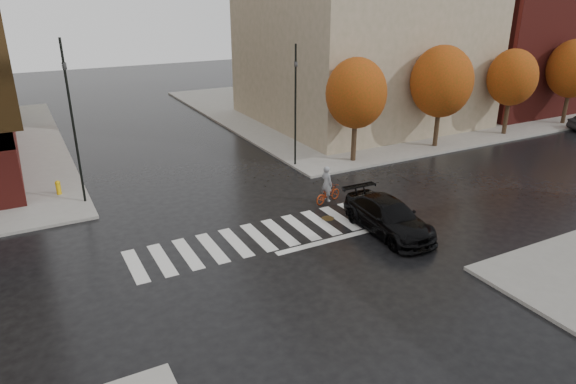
# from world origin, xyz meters

# --- Properties ---
(ground) EXTENTS (120.00, 120.00, 0.00)m
(ground) POSITION_xyz_m (0.00, 0.00, 0.00)
(ground) COLOR black
(ground) RESTS_ON ground
(sidewalk_ne) EXTENTS (30.00, 30.00, 0.15)m
(sidewalk_ne) POSITION_xyz_m (21.00, 21.00, 0.07)
(sidewalk_ne) COLOR gray
(sidewalk_ne) RESTS_ON ground
(crosswalk) EXTENTS (12.00, 3.00, 0.01)m
(crosswalk) POSITION_xyz_m (0.00, 0.50, 0.01)
(crosswalk) COLOR silver
(crosswalk) RESTS_ON ground
(building_ne_tan) EXTENTS (16.00, 16.00, 18.00)m
(building_ne_tan) POSITION_xyz_m (17.00, 17.00, 9.15)
(building_ne_tan) COLOR gray
(building_ne_tan) RESTS_ON sidewalk_ne
(building_ne_brick) EXTENTS (14.00, 14.00, 14.00)m
(building_ne_brick) POSITION_xyz_m (33.00, 16.00, 7.15)
(building_ne_brick) COLOR maroon
(building_ne_brick) RESTS_ON sidewalk_ne
(tree_ne_a) EXTENTS (3.80, 3.80, 6.50)m
(tree_ne_a) POSITION_xyz_m (10.00, 7.40, 4.46)
(tree_ne_a) COLOR #301F15
(tree_ne_a) RESTS_ON sidewalk_ne
(tree_ne_b) EXTENTS (4.20, 4.20, 6.89)m
(tree_ne_b) POSITION_xyz_m (17.00, 7.40, 4.62)
(tree_ne_b) COLOR #301F15
(tree_ne_b) RESTS_ON sidewalk_ne
(tree_ne_c) EXTENTS (3.60, 3.60, 6.31)m
(tree_ne_c) POSITION_xyz_m (24.00, 7.40, 4.37)
(tree_ne_c) COLOR #301F15
(tree_ne_c) RESTS_ON sidewalk_ne
(tree_ne_d) EXTENTS (4.00, 4.00, 6.70)m
(tree_ne_d) POSITION_xyz_m (31.00, 7.40, 4.54)
(tree_ne_d) COLOR #301F15
(tree_ne_d) RESTS_ON sidewalk_ne
(sedan) EXTENTS (2.30, 5.33, 1.53)m
(sedan) POSITION_xyz_m (5.50, -1.80, 0.76)
(sedan) COLOR black
(sedan) RESTS_ON ground
(cyclist) EXTENTS (1.88, 1.11, 2.02)m
(cyclist) POSITION_xyz_m (4.93, 2.50, 0.69)
(cyclist) COLOR #9D2F0E
(cyclist) RESTS_ON ground
(traffic_light_nw) EXTENTS (0.24, 0.21, 8.21)m
(traffic_light_nw) POSITION_xyz_m (-6.30, 8.31, 4.94)
(traffic_light_nw) COLOR black
(traffic_light_nw) RESTS_ON sidewalk_nw
(traffic_light_ne) EXTENTS (0.19, 0.22, 7.35)m
(traffic_light_ne) POSITION_xyz_m (6.30, 8.45, 4.34)
(traffic_light_ne) COLOR black
(traffic_light_ne) RESTS_ON sidewalk_ne
(fire_hydrant) EXTENTS (0.28, 0.28, 0.78)m
(fire_hydrant) POSITION_xyz_m (-7.38, 10.00, 0.58)
(fire_hydrant) COLOR #E7B30D
(fire_hydrant) RESTS_ON sidewalk_nw
(manhole) EXTENTS (0.63, 0.63, 0.01)m
(manhole) POSITION_xyz_m (3.87, 0.75, 0.01)
(manhole) COLOR #4D3B1B
(manhole) RESTS_ON ground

